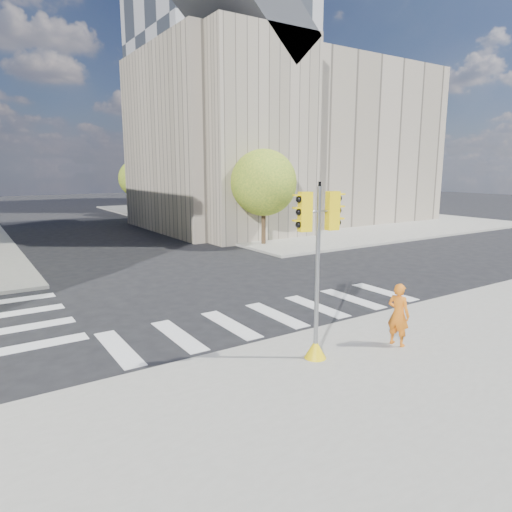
{
  "coord_description": "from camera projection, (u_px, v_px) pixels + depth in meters",
  "views": [
    {
      "loc": [
        -8.84,
        -14.15,
        4.95
      ],
      "look_at": [
        -0.76,
        -1.78,
        2.1
      ],
      "focal_mm": 32.0,
      "sensor_mm": 36.0,
      "label": 1
    }
  ],
  "objects": [
    {
      "name": "sidewalk_far_right",
      "position": [
        276.0,
        214.0,
        49.41
      ],
      "size": [
        28.0,
        40.0,
        0.15
      ],
      "primitive_type": "cube",
      "color": "gray",
      "rests_on": "ground"
    },
    {
      "name": "photographer",
      "position": [
        398.0,
        314.0,
        12.44
      ],
      "size": [
        0.52,
        0.7,
        1.75
      ],
      "primitive_type": "imported",
      "rotation": [
        0.0,
        0.0,
        1.75
      ],
      "color": "orange",
      "rests_on": "sidewalk_near"
    },
    {
      "name": "ground",
      "position": [
        247.0,
        301.0,
        17.32
      ],
      "size": [
        160.0,
        160.0,
        0.0
      ],
      "primitive_type": "plane",
      "color": "black",
      "rests_on": "ground"
    },
    {
      "name": "tree_re_far",
      "position": [
        138.0,
        179.0,
        48.57
      ],
      "size": [
        4.0,
        4.0,
        5.88
      ],
      "color": "#382616",
      "rests_on": "ground"
    },
    {
      "name": "office_tower",
      "position": [
        220.0,
        92.0,
        60.82
      ],
      "size": [
        20.0,
        18.0,
        30.0
      ],
      "primitive_type": "cube",
      "color": "#9EA0A3",
      "rests_on": "ground"
    },
    {
      "name": "traffic_signal",
      "position": [
        317.0,
        286.0,
        11.38
      ],
      "size": [
        1.08,
        0.56,
        4.49
      ],
      "rotation": [
        0.0,
        0.0,
        -0.19
      ],
      "color": "yellow",
      "rests_on": "sidewalk_near"
    },
    {
      "name": "civic_building",
      "position": [
        282.0,
        141.0,
        40.03
      ],
      "size": [
        26.0,
        16.0,
        19.39
      ],
      "color": "gray",
      "rests_on": "ground"
    },
    {
      "name": "lamp_far",
      "position": [
        163.0,
        172.0,
        43.77
      ],
      "size": [
        0.35,
        0.18,
        8.11
      ],
      "color": "black",
      "rests_on": "sidewalk_far_right"
    },
    {
      "name": "lamp_near",
      "position": [
        238.0,
        174.0,
        32.26
      ],
      "size": [
        0.35,
        0.18,
        8.11
      ],
      "color": "black",
      "rests_on": "sidewalk_far_right"
    },
    {
      "name": "tree_re_mid",
      "position": [
        184.0,
        175.0,
        38.61
      ],
      "size": [
        4.6,
        4.6,
        6.66
      ],
      "color": "#382616",
      "rests_on": "ground"
    },
    {
      "name": "tree_re_near",
      "position": [
        264.0,
        183.0,
        28.8
      ],
      "size": [
        4.2,
        4.2,
        6.16
      ],
      "color": "#382616",
      "rests_on": "ground"
    }
  ]
}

